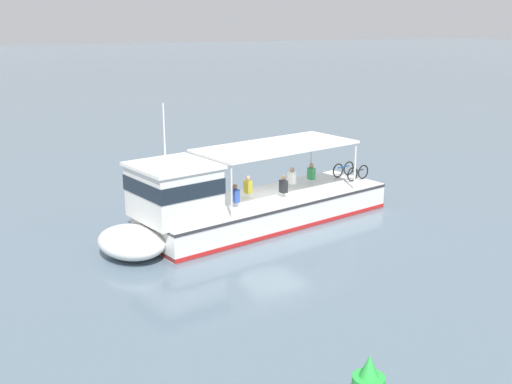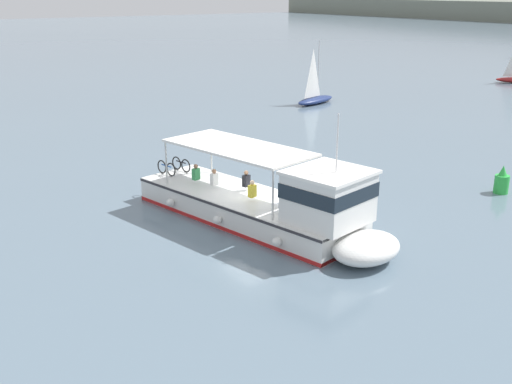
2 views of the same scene
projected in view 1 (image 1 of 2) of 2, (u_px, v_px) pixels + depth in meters
ground_plane at (271, 225)px, 25.03m from camera, size 400.00×400.00×0.00m
ferry_main at (236, 206)px, 24.18m from camera, size 13.07×5.71×5.32m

